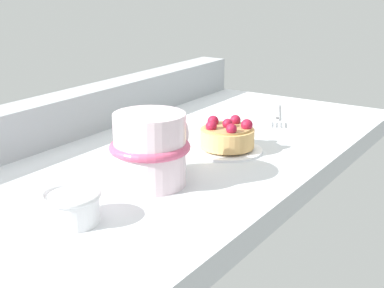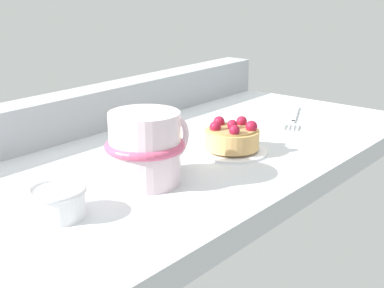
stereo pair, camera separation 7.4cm
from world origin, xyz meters
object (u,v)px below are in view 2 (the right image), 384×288
at_px(dessert_plate, 232,150).
at_px(raspberry_tart, 232,137).
at_px(coffee_mug, 146,147).
at_px(sugar_bowl, 58,201).
at_px(dessert_fork, 294,117).

distance_m(dessert_plate, raspberry_tart, 0.02).
distance_m(dessert_plate, coffee_mug, 0.17).
height_order(coffee_mug, sugar_bowl, coffee_mug).
bearing_deg(dessert_plate, coffee_mug, 175.00).
bearing_deg(dessert_fork, dessert_plate, -173.83).
relative_size(coffee_mug, dessert_fork, 0.84).
relative_size(coffee_mug, sugar_bowl, 2.07).
height_order(raspberry_tart, sugar_bowl, raspberry_tart).
height_order(dessert_plate, raspberry_tart, raspberry_tart).
bearing_deg(coffee_mug, dessert_plate, -5.00).
height_order(dessert_plate, dessert_fork, dessert_plate).
height_order(coffee_mug, dessert_fork, coffee_mug).
distance_m(dessert_plate, dessert_fork, 0.22).
xyz_separation_m(raspberry_tart, dessert_fork, (0.22, 0.02, -0.02)).
xyz_separation_m(coffee_mug, dessert_fork, (0.38, 0.01, -0.04)).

